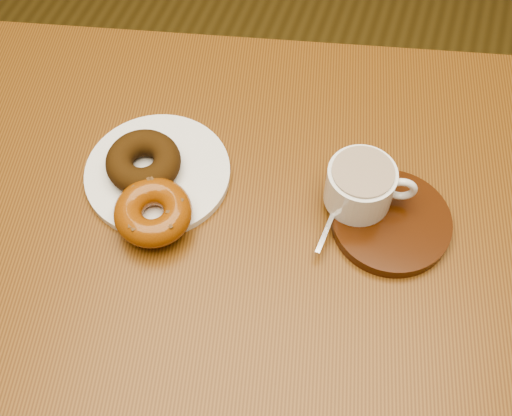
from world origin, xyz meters
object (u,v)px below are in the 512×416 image
(cafe_table, at_px, (244,257))
(saucer, at_px, (391,222))
(donut_plate, at_px, (158,173))
(coffee_cup, at_px, (361,185))

(cafe_table, xyz_separation_m, saucer, (0.20, 0.04, 0.14))
(donut_plate, distance_m, coffee_cup, 0.28)
(cafe_table, bearing_deg, saucer, -0.58)
(donut_plate, xyz_separation_m, coffee_cup, (0.28, 0.04, 0.04))
(saucer, bearing_deg, cafe_table, -168.20)
(donut_plate, xyz_separation_m, saucer, (0.33, 0.02, 0.00))
(donut_plate, bearing_deg, coffee_cup, 7.65)
(cafe_table, relative_size, saucer, 6.37)
(donut_plate, height_order, saucer, saucer)
(coffee_cup, bearing_deg, saucer, -29.17)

